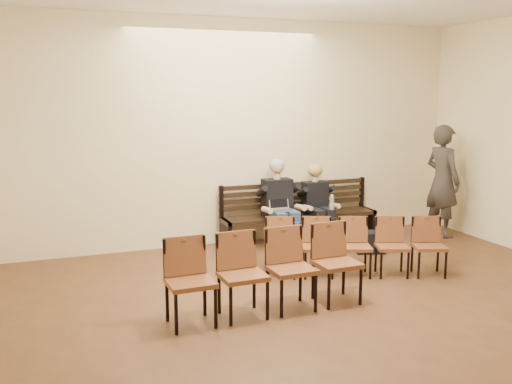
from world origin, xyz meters
TOP-DOWN VIEW (x-y plane):
  - room_walls at (0.00, 0.79)m, footprint 8.02×10.01m
  - bench at (1.14, 4.65)m, footprint 2.60×0.90m
  - seated_man at (0.73, 4.53)m, footprint 0.56×0.78m
  - seated_woman at (1.39, 4.53)m, footprint 0.49×0.67m
  - laptop at (0.70, 4.36)m, footprint 0.35×0.29m
  - water_bottle at (1.50, 4.25)m, footprint 0.08×0.08m
  - bag at (1.85, 3.67)m, footprint 0.49×0.40m
  - passerby at (3.50, 4.14)m, footprint 0.61×0.84m
  - chair_row_front at (-0.49, 2.01)m, footprint 2.21×0.56m
  - chair_row_back at (1.06, 2.79)m, footprint 2.35×1.20m

SIDE VIEW (x-z plane):
  - bag at x=1.85m, z-range 0.00..0.32m
  - bench at x=1.14m, z-range 0.00..0.45m
  - chair_row_back at x=1.06m, z-range 0.00..0.77m
  - chair_row_front at x=-0.49m, z-range 0.00..0.90m
  - seated_woman at x=1.39m, z-range 0.00..1.13m
  - laptop at x=0.70m, z-range 0.45..0.68m
  - water_bottle at x=1.50m, z-range 0.45..0.69m
  - seated_man at x=0.73m, z-range 0.00..1.35m
  - passerby at x=3.50m, z-range 0.00..2.14m
  - room_walls at x=0.00m, z-range 0.78..4.29m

